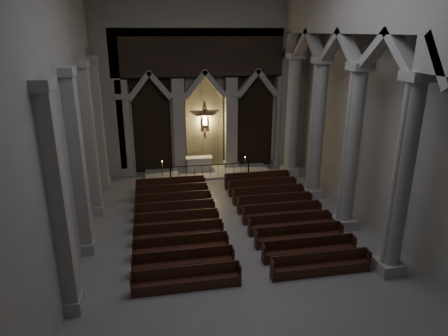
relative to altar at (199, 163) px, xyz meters
name	(u,v)px	position (x,y,z in m)	size (l,w,h in m)	color
room	(246,79)	(0.55, -11.06, 6.98)	(24.00, 24.10, 12.00)	gray
sanctuary_wall	(204,74)	(0.55, 0.48, 6.00)	(14.00, 0.77, 12.00)	#A7A49B
right_arcade	(362,67)	(6.05, -9.73, 7.21)	(1.00, 24.00, 12.00)	#A7A49B
left_pilasters	(85,154)	(-6.20, -7.56, 3.29)	(0.60, 13.00, 8.03)	#A7A49B
sanctuary_step	(208,172)	(0.55, -0.46, -0.54)	(8.50, 2.60, 0.15)	#A7A49B
altar	(199,163)	(0.00, 0.00, 0.00)	(1.82, 0.73, 0.93)	beige
altar_rail	(210,169)	(0.55, -1.54, 0.07)	(5.29, 0.09, 1.04)	black
candle_stand_left	(163,179)	(-2.57, -2.15, -0.17)	(0.28, 0.28, 1.64)	#A67833
candle_stand_right	(245,172)	(2.89, -1.66, -0.23)	(0.24, 0.24, 1.44)	#A67833
pews	(231,219)	(0.55, -8.29, -0.32)	(9.55, 10.24, 0.92)	black
worshipper	(235,182)	(1.72, -3.90, -0.03)	(0.43, 0.28, 1.18)	black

